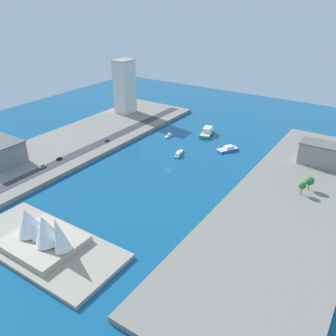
# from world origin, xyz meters

# --- Properties ---
(ground_plane) EXTENTS (440.00, 440.00, 0.00)m
(ground_plane) POSITION_xyz_m (0.00, 0.00, 0.00)
(ground_plane) COLOR #145684
(quay_west) EXTENTS (70.00, 240.00, 2.83)m
(quay_west) POSITION_xyz_m (-86.64, 0.00, 1.41)
(quay_west) COLOR gray
(quay_west) RESTS_ON ground_plane
(quay_east) EXTENTS (70.00, 240.00, 2.83)m
(quay_east) POSITION_xyz_m (86.64, 0.00, 1.41)
(quay_east) COLOR gray
(quay_east) RESTS_ON ground_plane
(peninsula_point) EXTENTS (81.80, 36.84, 2.00)m
(peninsula_point) POSITION_xyz_m (3.20, 104.55, 1.00)
(peninsula_point) COLOR #A89E89
(peninsula_point) RESTS_ON ground_plane
(road_strip) EXTENTS (9.32, 228.00, 0.15)m
(road_strip) POSITION_xyz_m (67.20, 0.00, 2.90)
(road_strip) COLOR #38383D
(road_strip) RESTS_ON quay_east
(yacht_sleek_gray) EXTENTS (7.18, 15.46, 3.04)m
(yacht_sleek_gray) POSITION_xyz_m (5.65, -22.86, 1.15)
(yacht_sleek_gray) COLOR #999EA3
(yacht_sleek_gray) RESTS_ON ground_plane
(ferry_green_doubledeck) EXTENTS (12.97, 22.82, 6.41)m
(ferry_green_doubledeck) POSITION_xyz_m (7.44, -71.86, 2.46)
(ferry_green_doubledeck) COLOR #2D8C4C
(ferry_green_doubledeck) RESTS_ON ground_plane
(catamaran_blue) EXTENTS (15.04, 18.55, 3.64)m
(catamaran_blue) POSITION_xyz_m (-21.50, -51.08, 1.28)
(catamaran_blue) COLOR blue
(catamaran_blue) RESTS_ON ground_plane
(sailboat_small_white) EXTENTS (3.07, 10.92, 9.94)m
(sailboat_small_white) POSITION_xyz_m (32.88, -49.73, 1.05)
(sailboat_small_white) COLOR white
(sailboat_small_white) RESTS_ON ground_plane
(carpark_squat_concrete) EXTENTS (30.30, 15.68, 15.59)m
(carpark_squat_concrete) POSITION_xyz_m (-88.31, -58.83, 10.65)
(carpark_squat_concrete) COLOR gray
(carpark_squat_concrete) RESTS_ON quay_west
(hotel_broad_white) EXTENTS (14.96, 18.55, 50.95)m
(hotel_broad_white) POSITION_xyz_m (101.44, -76.52, 28.33)
(hotel_broad_white) COLOR silver
(hotel_broad_white) RESTS_ON quay_east
(hatchback_blue) EXTENTS (1.93, 4.48, 1.51)m
(hatchback_blue) POSITION_xyz_m (65.18, -8.13, 3.72)
(hatchback_blue) COLOR black
(hatchback_blue) RESTS_ON road_strip
(sedan_silver) EXTENTS (1.97, 5.19, 1.58)m
(sedan_silver) POSITION_xyz_m (69.50, 51.64, 3.75)
(sedan_silver) COLOR black
(sedan_silver) RESTS_ON road_strip
(suv_black) EXTENTS (1.87, 4.45, 1.56)m
(suv_black) POSITION_xyz_m (70.31, 36.62, 3.74)
(suv_black) COLOR black
(suv_black) RESTS_ON road_strip
(traffic_light_waterfront) EXTENTS (0.36, 0.36, 6.50)m
(traffic_light_waterfront) POSITION_xyz_m (61.46, -31.27, 7.17)
(traffic_light_waterfront) COLOR black
(traffic_light_waterfront) RESTS_ON quay_east
(opera_landmark) EXTENTS (36.01, 29.86, 20.04)m
(opera_landmark) POSITION_xyz_m (3.75, 104.55, 9.10)
(opera_landmark) COLOR #BCAD93
(opera_landmark) RESTS_ON peninsula_point
(park_tree_cluster) EXTENTS (7.25, 13.00, 8.74)m
(park_tree_cluster) POSITION_xyz_m (-89.32, -14.99, 8.83)
(park_tree_cluster) COLOR brown
(park_tree_cluster) RESTS_ON quay_west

